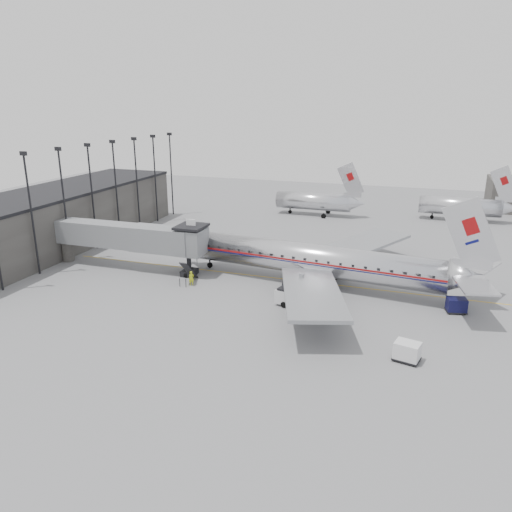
{
  "coord_description": "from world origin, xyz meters",
  "views": [
    {
      "loc": [
        17.51,
        -49.6,
        21.12
      ],
      "look_at": [
        -0.67,
        4.19,
        3.2
      ],
      "focal_mm": 35.0,
      "sensor_mm": 36.0,
      "label": 1
    }
  ],
  "objects_px": {
    "airliner": "(319,261)",
    "baggage_cart_white": "(407,351)",
    "service_van": "(302,296)",
    "baggage_cart_navy": "(456,305)",
    "ramp_worker": "(191,278)"
  },
  "relations": [
    {
      "from": "airliner",
      "to": "ramp_worker",
      "type": "height_order",
      "value": "airliner"
    },
    {
      "from": "baggage_cart_navy",
      "to": "baggage_cart_white",
      "type": "relative_size",
      "value": 0.92
    },
    {
      "from": "baggage_cart_navy",
      "to": "baggage_cart_white",
      "type": "height_order",
      "value": "baggage_cart_white"
    },
    {
      "from": "baggage_cart_navy",
      "to": "ramp_worker",
      "type": "relative_size",
      "value": 1.31
    },
    {
      "from": "service_van",
      "to": "baggage_cart_white",
      "type": "xyz_separation_m",
      "value": [
        10.99,
        -8.02,
        -0.45
      ]
    },
    {
      "from": "airliner",
      "to": "baggage_cart_navy",
      "type": "distance_m",
      "value": 15.68
    },
    {
      "from": "baggage_cart_white",
      "to": "ramp_worker",
      "type": "xyz_separation_m",
      "value": [
        -25.02,
        10.45,
        -0.03
      ]
    },
    {
      "from": "airliner",
      "to": "baggage_cart_white",
      "type": "xyz_separation_m",
      "value": [
        10.78,
        -15.39,
        -2.12
      ]
    },
    {
      "from": "airliner",
      "to": "service_van",
      "type": "height_order",
      "value": "airliner"
    },
    {
      "from": "service_van",
      "to": "baggage_cart_navy",
      "type": "height_order",
      "value": "service_van"
    },
    {
      "from": "baggage_cart_white",
      "to": "ramp_worker",
      "type": "relative_size",
      "value": 1.42
    },
    {
      "from": "service_van",
      "to": "baggage_cart_navy",
      "type": "distance_m",
      "value": 15.88
    },
    {
      "from": "airliner",
      "to": "baggage_cart_white",
      "type": "height_order",
      "value": "airliner"
    },
    {
      "from": "service_van",
      "to": "ramp_worker",
      "type": "xyz_separation_m",
      "value": [
        -14.03,
        2.43,
        -0.48
      ]
    },
    {
      "from": "airliner",
      "to": "baggage_cart_white",
      "type": "distance_m",
      "value": 18.91
    }
  ]
}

